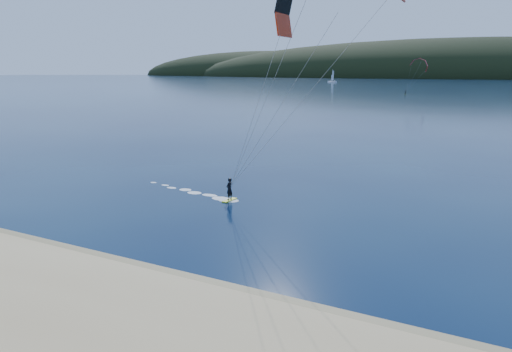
{
  "coord_description": "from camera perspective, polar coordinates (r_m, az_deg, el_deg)",
  "views": [
    {
      "loc": [
        14.03,
        -13.87,
        11.19
      ],
      "look_at": [
        1.77,
        10.0,
        5.0
      ],
      "focal_mm": 32.46,
      "sensor_mm": 36.0,
      "label": 1
    }
  ],
  "objects": [
    {
      "name": "ground",
      "position": [
        22.68,
        -16.47,
        -17.15
      ],
      "size": [
        1800.0,
        1800.0,
        0.0
      ],
      "primitive_type": "plane",
      "color": "#071334",
      "rests_on": "ground"
    },
    {
      "name": "wet_sand",
      "position": [
        25.66,
        -9.41,
        -12.93
      ],
      "size": [
        220.0,
        2.5,
        0.1
      ],
      "color": "#948356",
      "rests_on": "ground"
    },
    {
      "name": "headland",
      "position": [
        759.36,
        26.67,
        10.79
      ],
      "size": [
        1200.0,
        310.0,
        140.0
      ],
      "color": "black",
      "rests_on": "ground"
    },
    {
      "name": "kitesurfer_near",
      "position": [
        31.21,
        9.3,
        18.38
      ],
      "size": [
        25.43,
        7.34,
        18.14
      ],
      "color": "#A9C617",
      "rests_on": "ground"
    },
    {
      "name": "kitesurfer_far",
      "position": [
        222.28,
        19.37,
        12.49
      ],
      "size": [
        10.02,
        5.28,
        15.41
      ],
      "color": "#A9C617",
      "rests_on": "ground"
    },
    {
      "name": "sailboat",
      "position": [
        431.73,
        9.38,
        11.44
      ],
      "size": [
        8.42,
        5.31,
        11.8
      ],
      "color": "white",
      "rests_on": "ground"
    }
  ]
}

